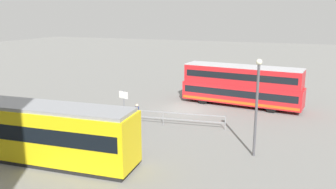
{
  "coord_description": "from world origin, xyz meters",
  "views": [
    {
      "loc": [
        -9.76,
        29.1,
        8.62
      ],
      "look_at": [
        0.45,
        3.6,
        2.17
      ],
      "focal_mm": 36.98,
      "sensor_mm": 36.0,
      "label": 1
    }
  ],
  "objects_px": {
    "street_lamp": "(257,100)",
    "pedestrian_crossing": "(137,119)",
    "info_sign": "(124,99)",
    "pedestrian_near_railing": "(137,113)",
    "tram_yellow": "(29,130)",
    "double_decker_bus": "(242,86)"
  },
  "relations": [
    {
      "from": "street_lamp",
      "to": "pedestrian_crossing",
      "type": "bearing_deg",
      "value": -7.73
    },
    {
      "from": "double_decker_bus",
      "to": "pedestrian_near_railing",
      "type": "relative_size",
      "value": 6.32
    },
    {
      "from": "pedestrian_near_railing",
      "to": "pedestrian_crossing",
      "type": "relative_size",
      "value": 1.0
    },
    {
      "from": "tram_yellow",
      "to": "pedestrian_near_railing",
      "type": "xyz_separation_m",
      "value": [
        -3.2,
        -7.93,
        -0.74
      ]
    },
    {
      "from": "pedestrian_near_railing",
      "to": "tram_yellow",
      "type": "bearing_deg",
      "value": 68.02
    },
    {
      "from": "pedestrian_near_railing",
      "to": "pedestrian_crossing",
      "type": "distance_m",
      "value": 1.49
    },
    {
      "from": "info_sign",
      "to": "street_lamp",
      "type": "height_order",
      "value": "street_lamp"
    },
    {
      "from": "tram_yellow",
      "to": "double_decker_bus",
      "type": "bearing_deg",
      "value": -119.21
    },
    {
      "from": "tram_yellow",
      "to": "street_lamp",
      "type": "relative_size",
      "value": 2.25
    },
    {
      "from": "double_decker_bus",
      "to": "info_sign",
      "type": "relative_size",
      "value": 4.9
    },
    {
      "from": "pedestrian_crossing",
      "to": "street_lamp",
      "type": "xyz_separation_m",
      "value": [
        -8.66,
        1.17,
        2.53
      ]
    },
    {
      "from": "street_lamp",
      "to": "info_sign",
      "type": "bearing_deg",
      "value": -20.51
    },
    {
      "from": "double_decker_bus",
      "to": "pedestrian_crossing",
      "type": "xyz_separation_m",
      "value": [
        5.73,
        10.58,
        -0.91
      ]
    },
    {
      "from": "double_decker_bus",
      "to": "tram_yellow",
      "type": "distance_m",
      "value": 19.68
    },
    {
      "from": "pedestrian_near_railing",
      "to": "info_sign",
      "type": "distance_m",
      "value": 2.86
    },
    {
      "from": "pedestrian_near_railing",
      "to": "double_decker_bus",
      "type": "bearing_deg",
      "value": -124.71
    },
    {
      "from": "double_decker_bus",
      "to": "pedestrian_crossing",
      "type": "relative_size",
      "value": 6.32
    },
    {
      "from": "tram_yellow",
      "to": "pedestrian_near_railing",
      "type": "distance_m",
      "value": 8.58
    },
    {
      "from": "pedestrian_crossing",
      "to": "street_lamp",
      "type": "height_order",
      "value": "street_lamp"
    },
    {
      "from": "pedestrian_near_railing",
      "to": "info_sign",
      "type": "bearing_deg",
      "value": -39.63
    },
    {
      "from": "street_lamp",
      "to": "tram_yellow",
      "type": "bearing_deg",
      "value": 23.39
    },
    {
      "from": "tram_yellow",
      "to": "info_sign",
      "type": "distance_m",
      "value": 9.77
    }
  ]
}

